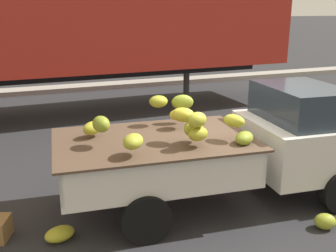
{
  "coord_description": "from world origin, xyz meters",
  "views": [
    {
      "loc": [
        -3.09,
        -4.91,
        2.83
      ],
      "look_at": [
        -1.13,
        0.13,
        1.2
      ],
      "focal_mm": 42.37,
      "sensor_mm": 36.0,
      "label": 1
    }
  ],
  "objects_px": {
    "fallen_banana_bunch_near_tailgate": "(60,234)",
    "fallen_banana_bunch_by_wheel": "(325,221)",
    "semi_trailer": "(70,19)",
    "pickup_truck": "(275,140)"
  },
  "relations": [
    {
      "from": "pickup_truck",
      "to": "fallen_banana_bunch_by_wheel",
      "type": "xyz_separation_m",
      "value": [
        0.03,
        -1.15,
        -0.77
      ]
    },
    {
      "from": "fallen_banana_bunch_near_tailgate",
      "to": "fallen_banana_bunch_by_wheel",
      "type": "height_order",
      "value": "fallen_banana_bunch_by_wheel"
    },
    {
      "from": "pickup_truck",
      "to": "semi_trailer",
      "type": "bearing_deg",
      "value": 114.73
    },
    {
      "from": "pickup_truck",
      "to": "fallen_banana_bunch_by_wheel",
      "type": "distance_m",
      "value": 1.39
    },
    {
      "from": "semi_trailer",
      "to": "fallen_banana_bunch_near_tailgate",
      "type": "bearing_deg",
      "value": -101.8
    },
    {
      "from": "fallen_banana_bunch_near_tailgate",
      "to": "fallen_banana_bunch_by_wheel",
      "type": "distance_m",
      "value": 3.46
    },
    {
      "from": "semi_trailer",
      "to": "fallen_banana_bunch_by_wheel",
      "type": "distance_m",
      "value": 7.92
    },
    {
      "from": "pickup_truck",
      "to": "fallen_banana_bunch_near_tailgate",
      "type": "height_order",
      "value": "pickup_truck"
    },
    {
      "from": "semi_trailer",
      "to": "fallen_banana_bunch_by_wheel",
      "type": "bearing_deg",
      "value": -74.66
    },
    {
      "from": "semi_trailer",
      "to": "fallen_banana_bunch_by_wheel",
      "type": "height_order",
      "value": "semi_trailer"
    }
  ]
}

